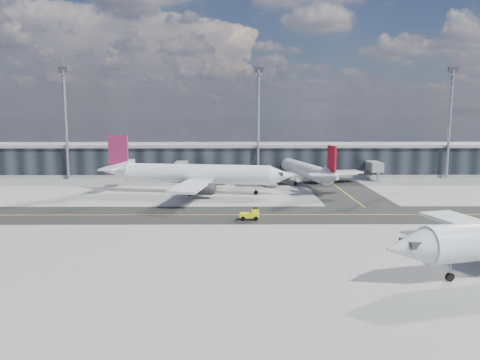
# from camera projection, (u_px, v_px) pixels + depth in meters

# --- Properties ---
(ground) EXTENTS (300.00, 300.00, 0.00)m
(ground) POSITION_uv_depth(u_px,v_px,m) (271.00, 220.00, 76.18)
(ground) COLOR gray
(ground) RESTS_ON ground
(taxiway_lanes) EXTENTS (180.00, 63.00, 0.03)m
(taxiway_lanes) POSITION_uv_depth(u_px,v_px,m) (288.00, 207.00, 86.83)
(taxiway_lanes) COLOR black
(taxiway_lanes) RESTS_ON ground
(terminal_concourse) EXTENTS (152.00, 19.80, 8.80)m
(terminal_concourse) POSITION_uv_depth(u_px,v_px,m) (257.00, 160.00, 129.94)
(terminal_concourse) COLOR black
(terminal_concourse) RESTS_ON ground
(floodlight_masts) EXTENTS (102.50, 0.70, 28.90)m
(floodlight_masts) POSITION_uv_depth(u_px,v_px,m) (258.00, 119.00, 121.41)
(floodlight_masts) COLOR gray
(floodlight_masts) RESTS_ON ground
(airliner_af) EXTENTS (42.25, 36.17, 12.52)m
(airliner_af) POSITION_uv_depth(u_px,v_px,m) (195.00, 174.00, 100.93)
(airliner_af) COLOR white
(airliner_af) RESTS_ON ground
(airliner_redtail) EXTENTS (30.27, 35.23, 10.52)m
(airliner_redtail) POSITION_uv_depth(u_px,v_px,m) (306.00, 171.00, 112.34)
(airliner_redtail) COLOR white
(airliner_redtail) RESTS_ON ground
(baggage_tug) EXTENTS (3.20, 1.71, 1.97)m
(baggage_tug) POSITION_uv_depth(u_px,v_px,m) (251.00, 214.00, 76.22)
(baggage_tug) COLOR #F4F60C
(baggage_tug) RESTS_ON ground
(service_van) EXTENTS (4.27, 6.52, 1.67)m
(service_van) POSITION_uv_depth(u_px,v_px,m) (269.00, 182.00, 111.14)
(service_van) COLOR white
(service_van) RESTS_ON ground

